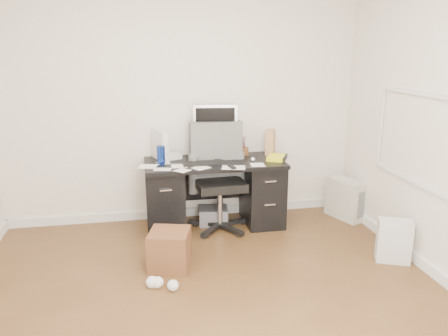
# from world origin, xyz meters

# --- Properties ---
(ground) EXTENTS (4.00, 4.00, 0.00)m
(ground) POSITION_xyz_m (0.00, 0.00, 0.00)
(ground) COLOR #4C2F18
(ground) RESTS_ON ground
(room_shell) EXTENTS (4.02, 4.02, 2.71)m
(room_shell) POSITION_xyz_m (0.03, 0.03, 1.66)
(room_shell) COLOR silver
(room_shell) RESTS_ON ground
(desk) EXTENTS (1.50, 0.70, 0.75)m
(desk) POSITION_xyz_m (0.30, 1.65, 0.40)
(desk) COLOR black
(desk) RESTS_ON ground
(loose_papers) EXTENTS (1.10, 0.60, 0.00)m
(loose_papers) POSITION_xyz_m (0.10, 1.60, 0.75)
(loose_papers) COLOR silver
(loose_papers) RESTS_ON desk
(lcd_monitor) EXTENTS (0.51, 0.33, 0.61)m
(lcd_monitor) POSITION_xyz_m (0.33, 1.77, 1.05)
(lcd_monitor) COLOR silver
(lcd_monitor) RESTS_ON desk
(keyboard) EXTENTS (0.45, 0.15, 0.03)m
(keyboard) POSITION_xyz_m (0.17, 1.53, 0.76)
(keyboard) COLOR black
(keyboard) RESTS_ON desk
(computer_mouse) EXTENTS (0.07, 0.07, 0.06)m
(computer_mouse) POSITION_xyz_m (0.70, 1.53, 0.78)
(computer_mouse) COLOR silver
(computer_mouse) RESTS_ON desk
(travel_mug) EXTENTS (0.10, 0.10, 0.19)m
(travel_mug) POSITION_xyz_m (-0.27, 1.65, 0.85)
(travel_mug) COLOR navy
(travel_mug) RESTS_ON desk
(white_binder) EXTENTS (0.23, 0.32, 0.33)m
(white_binder) POSITION_xyz_m (-0.27, 1.84, 0.92)
(white_binder) COLOR silver
(white_binder) RESTS_ON desk
(magazine_file) EXTENTS (0.20, 0.27, 0.28)m
(magazine_file) POSITION_xyz_m (0.99, 1.85, 0.89)
(magazine_file) COLOR #926746
(magazine_file) RESTS_ON desk
(pen_cup) EXTENTS (0.10, 0.10, 0.22)m
(pen_cup) POSITION_xyz_m (0.69, 1.85, 0.86)
(pen_cup) COLOR #573219
(pen_cup) RESTS_ON desk
(yellow_book) EXTENTS (0.28, 0.31, 0.04)m
(yellow_book) POSITION_xyz_m (0.99, 1.59, 0.77)
(yellow_book) COLOR yellow
(yellow_book) RESTS_ON desk
(paper_remote) EXTENTS (0.28, 0.24, 0.02)m
(paper_remote) POSITION_xyz_m (0.45, 1.35, 0.76)
(paper_remote) COLOR silver
(paper_remote) RESTS_ON desk
(office_chair) EXTENTS (0.70, 0.70, 1.17)m
(office_chair) POSITION_xyz_m (0.34, 1.55, 0.58)
(office_chair) COLOR #535552
(office_chair) RESTS_ON ground
(pc_tower) EXTENTS (0.36, 0.51, 0.47)m
(pc_tower) POSITION_xyz_m (1.85, 1.59, 0.23)
(pc_tower) COLOR #AEA99D
(pc_tower) RESTS_ON ground
(shopping_bag) EXTENTS (0.36, 0.32, 0.41)m
(shopping_bag) POSITION_xyz_m (1.80, 0.48, 0.21)
(shopping_bag) COLOR silver
(shopping_bag) RESTS_ON ground
(wicker_basket) EXTENTS (0.43, 0.43, 0.35)m
(wicker_basket) POSITION_xyz_m (-0.27, 0.76, 0.18)
(wicker_basket) COLOR #4D2B17
(wicker_basket) RESTS_ON ground
(desk_printer) EXTENTS (0.35, 0.30, 0.19)m
(desk_printer) POSITION_xyz_m (0.29, 1.70, 0.09)
(desk_printer) COLOR #5C5C61
(desk_printer) RESTS_ON ground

